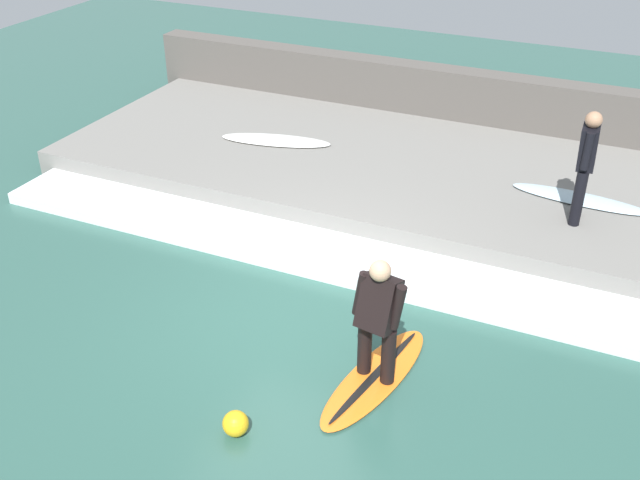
{
  "coord_description": "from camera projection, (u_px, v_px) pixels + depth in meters",
  "views": [
    {
      "loc": [
        -6.95,
        -3.53,
        5.73
      ],
      "look_at": [
        0.83,
        0.0,
        0.7
      ],
      "focal_mm": 42.0,
      "sensor_mm": 36.0,
      "label": 1
    }
  ],
  "objects": [
    {
      "name": "ground_plane",
      "position": [
        293.0,
        317.0,
        9.62
      ],
      "size": [
        28.0,
        28.0,
        0.0
      ],
      "primitive_type": "plane",
      "color": "#2D564C"
    },
    {
      "name": "surfboard_riding",
      "position": [
        375.0,
        377.0,
        8.56
      ],
      "size": [
        2.15,
        0.92,
        0.07
      ],
      "color": "orange",
      "rests_on": "ground_plane"
    },
    {
      "name": "back_wall",
      "position": [
        443.0,
        103.0,
        14.46
      ],
      "size": [
        0.5,
        12.48,
        1.37
      ],
      "primitive_type": "cube",
      "color": "#544F49",
      "rests_on": "ground_plane"
    },
    {
      "name": "surfer_riding",
      "position": [
        378.0,
        315.0,
        8.11
      ],
      "size": [
        0.47,
        0.64,
        1.54
      ],
      "color": "black",
      "rests_on": "surfboard_riding"
    },
    {
      "name": "wave_foam_crest",
      "position": [
        337.0,
        258.0,
        10.69
      ],
      "size": [
        1.08,
        11.29,
        0.18
      ],
      "primitive_type": "cube",
      "color": "silver",
      "rests_on": "ground_plane"
    },
    {
      "name": "surfer_waiting_near",
      "position": [
        586.0,
        161.0,
        10.46
      ],
      "size": [
        0.56,
        0.26,
        1.66
      ],
      "color": "black",
      "rests_on": "concrete_ledge"
    },
    {
      "name": "surfboard_spare",
      "position": [
        276.0,
        140.0,
        13.42
      ],
      "size": [
        0.98,
        2.08,
        0.06
      ],
      "color": "white",
      "rests_on": "concrete_ledge"
    },
    {
      "name": "concrete_ledge",
      "position": [
        400.0,
        174.0,
        12.78
      ],
      "size": [
        4.4,
        11.89,
        0.44
      ],
      "primitive_type": "cube",
      "color": "slate",
      "rests_on": "ground_plane"
    },
    {
      "name": "surfboard_waiting_near",
      "position": [
        580.0,
        199.0,
        11.44
      ],
      "size": [
        0.63,
        2.11,
        0.06
      ],
      "color": "silver",
      "rests_on": "concrete_ledge"
    },
    {
      "name": "marker_buoy",
      "position": [
        236.0,
        424.0,
        7.77
      ],
      "size": [
        0.28,
        0.28,
        0.28
      ],
      "primitive_type": "sphere",
      "color": "yellow",
      "rests_on": "ground_plane"
    }
  ]
}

